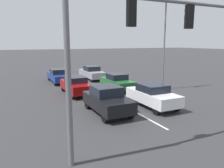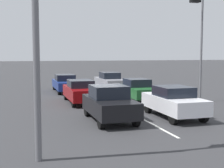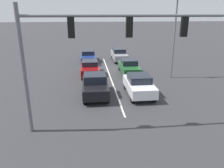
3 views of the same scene
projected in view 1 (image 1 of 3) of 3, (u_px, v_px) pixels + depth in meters
The scene contains 10 objects.
ground_plane at pixel (90, 88), 21.04m from camera, with size 240.00×240.00×0.00m, color #333335.
lane_stripe_left_divider at pixel (101, 94), 18.65m from camera, with size 0.12×17.41×0.01m, color silver.
car_black_midlane_front at pixel (107, 100), 13.44m from camera, with size 1.84×4.05×1.68m.
car_white_leftlane_front at pixel (153, 95), 14.74m from camera, with size 1.80×4.12×1.56m.
car_darkgreen_leftlane_second at pixel (117, 82), 20.25m from camera, with size 1.70×4.25×1.47m.
car_maroon_midlane_second at pixel (76, 85), 18.44m from camera, with size 1.70×4.36×1.49m.
car_gray_leftlane_third at pixel (92, 73), 25.94m from camera, with size 1.71×4.73×1.56m.
car_navy_midlane_third at pixel (59, 76), 23.88m from camera, with size 1.72×4.66×1.45m.
traffic_signal_gantry at pixel (151, 31), 8.34m from camera, with size 10.03×0.37×6.50m.
street_lamp_left_shoulder at pixel (162, 35), 19.31m from camera, with size 2.25×0.24×8.55m.
Camera 1 is at (7.03, 19.48, 4.33)m, focal length 35.00 mm.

